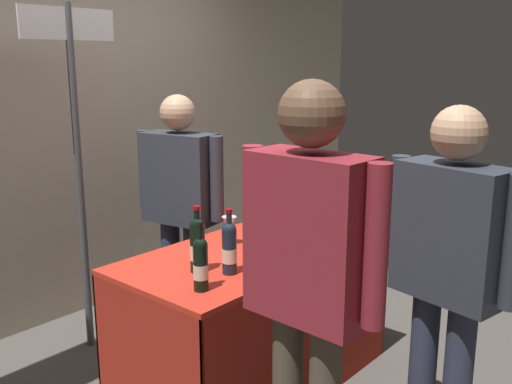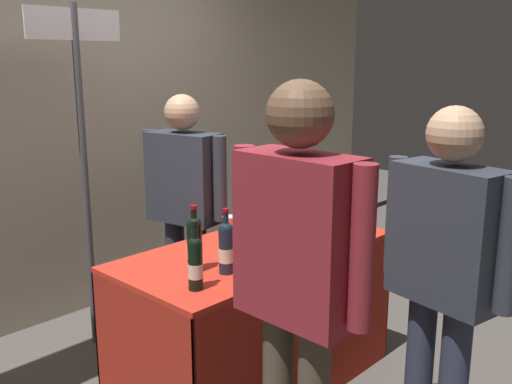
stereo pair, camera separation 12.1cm
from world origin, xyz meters
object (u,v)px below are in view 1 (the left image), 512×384
(vendor_presenter, at_px, (180,197))
(taster_foreground_right, at_px, (449,260))
(tasting_table, at_px, (256,292))
(flower_vase, at_px, (330,209))
(featured_wine_bottle, at_px, (197,244))
(booth_signpost, at_px, (77,140))
(display_bottle_0, at_px, (201,263))
(wine_glass_near_vendor, at_px, (229,224))

(vendor_presenter, height_order, taster_foreground_right, taster_foreground_right)
(tasting_table, height_order, flower_vase, flower_vase)
(featured_wine_bottle, distance_m, booth_signpost, 1.17)
(display_bottle_0, relative_size, taster_foreground_right, 0.19)
(tasting_table, distance_m, booth_signpost, 1.37)
(display_bottle_0, xyz_separation_m, wine_glass_near_vendor, (0.53, 0.34, -0.01))
(tasting_table, relative_size, taster_foreground_right, 0.95)
(taster_foreground_right, bearing_deg, tasting_table, 12.66)
(featured_wine_bottle, height_order, booth_signpost, booth_signpost)
(taster_foreground_right, xyz_separation_m, booth_signpost, (-0.38, 2.10, 0.35))
(tasting_table, distance_m, flower_vase, 0.64)
(flower_vase, relative_size, vendor_presenter, 0.25)
(flower_vase, bearing_deg, featured_wine_bottle, 173.72)
(featured_wine_bottle, bearing_deg, booth_signpost, 85.19)
(wine_glass_near_vendor, bearing_deg, vendor_presenter, 73.71)
(flower_vase, height_order, taster_foreground_right, taster_foreground_right)
(display_bottle_0, bearing_deg, vendor_presenter, 52.51)
(wine_glass_near_vendor, relative_size, taster_foreground_right, 0.10)
(tasting_table, relative_size, booth_signpost, 0.73)
(wine_glass_near_vendor, bearing_deg, tasting_table, -68.97)
(wine_glass_near_vendor, bearing_deg, featured_wine_bottle, -156.77)
(tasting_table, relative_size, vendor_presenter, 0.97)
(flower_vase, xyz_separation_m, booth_signpost, (-0.85, 1.21, 0.38))
(taster_foreground_right, bearing_deg, booth_signpost, 21.03)
(tasting_table, height_order, taster_foreground_right, taster_foreground_right)
(tasting_table, distance_m, wine_glass_near_vendor, 0.40)
(vendor_presenter, distance_m, taster_foreground_right, 1.74)
(tasting_table, xyz_separation_m, wine_glass_near_vendor, (-0.05, 0.14, 0.36))
(taster_foreground_right, relative_size, booth_signpost, 0.77)
(vendor_presenter, bearing_deg, taster_foreground_right, -13.82)
(featured_wine_bottle, bearing_deg, vendor_presenter, 53.14)
(flower_vase, bearing_deg, taster_foreground_right, -117.47)
(featured_wine_bottle, relative_size, vendor_presenter, 0.20)
(wine_glass_near_vendor, distance_m, flower_vase, 0.62)
(featured_wine_bottle, height_order, display_bottle_0, featured_wine_bottle)
(wine_glass_near_vendor, bearing_deg, booth_signpost, 107.37)
(booth_signpost, bearing_deg, display_bottle_0, -100.55)
(display_bottle_0, bearing_deg, featured_wine_bottle, 49.94)
(display_bottle_0, distance_m, booth_signpost, 1.36)
(taster_foreground_right, height_order, booth_signpost, booth_signpost)
(display_bottle_0, xyz_separation_m, taster_foreground_right, (0.62, -0.82, 0.04))
(display_bottle_0, distance_m, vendor_presenter, 1.15)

